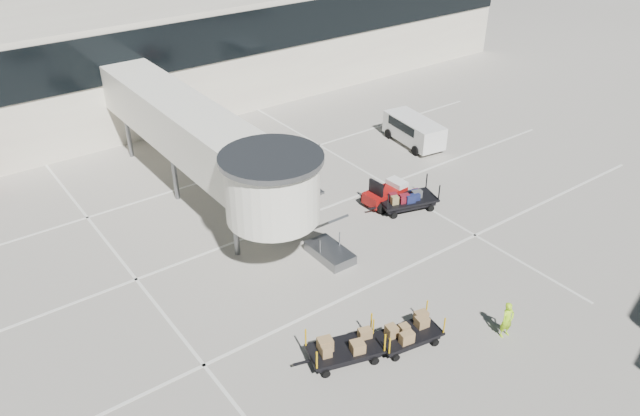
{
  "coord_description": "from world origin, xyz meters",
  "views": [
    {
      "loc": [
        -17.03,
        -15.42,
        18.19
      ],
      "look_at": [
        -0.94,
        6.47,
        2.0
      ],
      "focal_mm": 35.0,
      "sensor_mm": 36.0,
      "label": 1
    }
  ],
  "objects_px": {
    "baggage_tug": "(386,194)",
    "box_cart_far": "(344,349)",
    "minivan": "(413,129)",
    "ground_worker": "(507,320)",
    "suitcase_cart": "(407,200)",
    "box_cart_near": "(410,335)"
  },
  "relations": [
    {
      "from": "baggage_tug",
      "to": "ground_worker",
      "type": "xyz_separation_m",
      "value": [
        -3.32,
        -11.36,
        0.24
      ]
    },
    {
      "from": "baggage_tug",
      "to": "ground_worker",
      "type": "relative_size",
      "value": 1.55
    },
    {
      "from": "ground_worker",
      "to": "minivan",
      "type": "height_order",
      "value": "minivan"
    },
    {
      "from": "suitcase_cart",
      "to": "ground_worker",
      "type": "distance_m",
      "value": 10.89
    },
    {
      "from": "baggage_tug",
      "to": "minivan",
      "type": "distance_m",
      "value": 8.66
    },
    {
      "from": "baggage_tug",
      "to": "box_cart_near",
      "type": "height_order",
      "value": "baggage_tug"
    },
    {
      "from": "baggage_tug",
      "to": "box_cart_near",
      "type": "bearing_deg",
      "value": -129.62
    },
    {
      "from": "suitcase_cart",
      "to": "box_cart_near",
      "type": "xyz_separation_m",
      "value": [
        -7.54,
        -8.18,
        -0.06
      ]
    },
    {
      "from": "baggage_tug",
      "to": "minivan",
      "type": "height_order",
      "value": "minivan"
    },
    {
      "from": "box_cart_near",
      "to": "ground_worker",
      "type": "distance_m",
      "value": 4.18
    },
    {
      "from": "ground_worker",
      "to": "minivan",
      "type": "distance_m",
      "value": 19.43
    },
    {
      "from": "suitcase_cart",
      "to": "box_cart_far",
      "type": "relative_size",
      "value": 1.1
    },
    {
      "from": "suitcase_cart",
      "to": "minivan",
      "type": "distance_m",
      "value": 9.01
    },
    {
      "from": "box_cart_near",
      "to": "minivan",
      "type": "distance_m",
      "value": 20.12
    },
    {
      "from": "box_cart_far",
      "to": "ground_worker",
      "type": "xyz_separation_m",
      "value": [
        6.34,
        -2.97,
        0.33
      ]
    },
    {
      "from": "baggage_tug",
      "to": "minivan",
      "type": "xyz_separation_m",
      "value": [
        6.96,
        5.13,
        0.47
      ]
    },
    {
      "from": "suitcase_cart",
      "to": "box_cart_near",
      "type": "distance_m",
      "value": 11.13
    },
    {
      "from": "baggage_tug",
      "to": "box_cart_near",
      "type": "xyz_separation_m",
      "value": [
        -6.98,
        -9.37,
        -0.11
      ]
    },
    {
      "from": "baggage_tug",
      "to": "box_cart_near",
      "type": "distance_m",
      "value": 11.69
    },
    {
      "from": "suitcase_cart",
      "to": "ground_worker",
      "type": "xyz_separation_m",
      "value": [
        -3.88,
        -10.17,
        0.29
      ]
    },
    {
      "from": "baggage_tug",
      "to": "box_cart_far",
      "type": "distance_m",
      "value": 12.79
    },
    {
      "from": "box_cart_near",
      "to": "minivan",
      "type": "bearing_deg",
      "value": 55.63
    }
  ]
}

